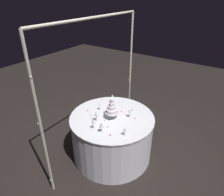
% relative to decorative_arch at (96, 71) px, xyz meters
% --- Properties ---
extents(ground_plane, '(12.00, 12.00, 0.00)m').
position_rel_decorative_arch_xyz_m(ground_plane, '(-0.00, -0.30, -1.51)').
color(ground_plane, black).
extents(decorative_arch, '(2.24, 0.06, 2.30)m').
position_rel_decorative_arch_xyz_m(decorative_arch, '(0.00, 0.00, 0.00)').
color(decorative_arch, '#B7B29E').
rests_on(decorative_arch, ground).
extents(main_table, '(1.37, 1.37, 0.80)m').
position_rel_decorative_arch_xyz_m(main_table, '(-0.00, -0.30, -1.11)').
color(main_table, white).
rests_on(main_table, ground).
extents(tiered_cake, '(0.22, 0.22, 0.35)m').
position_rel_decorative_arch_xyz_m(tiered_cake, '(-0.03, -0.32, -0.54)').
color(tiered_cake, silver).
rests_on(tiered_cake, main_table).
extents(wine_glass_0, '(0.07, 0.07, 0.17)m').
position_rel_decorative_arch_xyz_m(wine_glass_0, '(-0.23, -0.17, -0.58)').
color(wine_glass_0, silver).
rests_on(wine_glass_0, main_table).
extents(wine_glass_1, '(0.06, 0.06, 0.13)m').
position_rel_decorative_arch_xyz_m(wine_glass_1, '(-0.29, -0.72, -0.62)').
color(wine_glass_1, silver).
rests_on(wine_glass_1, main_table).
extents(wine_glass_2, '(0.06, 0.06, 0.17)m').
position_rel_decorative_arch_xyz_m(wine_glass_2, '(-0.42, -0.26, -0.59)').
color(wine_glass_2, silver).
rests_on(wine_glass_2, main_table).
extents(wine_glass_3, '(0.06, 0.06, 0.14)m').
position_rel_decorative_arch_xyz_m(wine_glass_3, '(0.06, -0.01, -0.62)').
color(wine_glass_3, silver).
rests_on(wine_glass_3, main_table).
extents(wine_glass_4, '(0.07, 0.07, 0.17)m').
position_rel_decorative_arch_xyz_m(wine_glass_4, '(-0.42, -0.41, -0.59)').
color(wine_glass_4, silver).
rests_on(wine_glass_4, main_table).
extents(wine_glass_5, '(0.06, 0.06, 0.14)m').
position_rel_decorative_arch_xyz_m(wine_glass_5, '(0.15, -0.55, -0.60)').
color(wine_glass_5, silver).
rests_on(wine_glass_5, main_table).
extents(wine_glass_6, '(0.06, 0.06, 0.16)m').
position_rel_decorative_arch_xyz_m(wine_glass_6, '(0.40, -0.04, -0.60)').
color(wine_glass_6, silver).
rests_on(wine_glass_6, main_table).
extents(cake_knife, '(0.21, 0.23, 0.01)m').
position_rel_decorative_arch_xyz_m(cake_knife, '(-0.16, -0.00, -0.71)').
color(cake_knife, silver).
rests_on(cake_knife, main_table).
extents(rose_petal_0, '(0.03, 0.04, 0.00)m').
position_rel_decorative_arch_xyz_m(rose_petal_0, '(0.05, -0.16, -0.71)').
color(rose_petal_0, '#E02D47').
rests_on(rose_petal_0, main_table).
extents(rose_petal_1, '(0.05, 0.04, 0.00)m').
position_rel_decorative_arch_xyz_m(rose_petal_1, '(0.11, -0.30, -0.71)').
color(rose_petal_1, '#E02D47').
rests_on(rose_petal_1, main_table).
extents(rose_petal_2, '(0.04, 0.03, 0.00)m').
position_rel_decorative_arch_xyz_m(rose_petal_2, '(0.13, -0.34, -0.71)').
color(rose_petal_2, '#E02D47').
rests_on(rose_petal_2, main_table).
extents(rose_petal_3, '(0.03, 0.03, 0.00)m').
position_rel_decorative_arch_xyz_m(rose_petal_3, '(-0.15, -0.27, -0.71)').
color(rose_petal_3, '#E02D47').
rests_on(rose_petal_3, main_table).
extents(rose_petal_4, '(0.04, 0.03, 0.00)m').
position_rel_decorative_arch_xyz_m(rose_petal_4, '(0.36, -0.47, -0.71)').
color(rose_petal_4, '#E02D47').
rests_on(rose_petal_4, main_table).
extents(rose_petal_5, '(0.03, 0.02, 0.00)m').
position_rel_decorative_arch_xyz_m(rose_petal_5, '(0.20, -0.43, -0.71)').
color(rose_petal_5, '#E02D47').
rests_on(rose_petal_5, main_table).
extents(rose_petal_6, '(0.04, 0.03, 0.00)m').
position_rel_decorative_arch_xyz_m(rose_petal_6, '(-0.27, -0.41, -0.71)').
color(rose_petal_6, '#E02D47').
rests_on(rose_petal_6, main_table).
extents(rose_petal_7, '(0.03, 0.03, 0.00)m').
position_rel_decorative_arch_xyz_m(rose_petal_7, '(-0.27, -0.28, -0.71)').
color(rose_petal_7, '#E02D47').
rests_on(rose_petal_7, main_table).
extents(rose_petal_8, '(0.03, 0.03, 0.00)m').
position_rel_decorative_arch_xyz_m(rose_petal_8, '(0.10, -0.11, -0.71)').
color(rose_petal_8, '#E02D47').
rests_on(rose_petal_8, main_table).
extents(rose_petal_9, '(0.04, 0.04, 0.00)m').
position_rel_decorative_arch_xyz_m(rose_petal_9, '(-0.09, 0.15, -0.71)').
color(rose_petal_9, '#E02D47').
rests_on(rose_petal_9, main_table).
extents(rose_petal_10, '(0.03, 0.02, 0.00)m').
position_rel_decorative_arch_xyz_m(rose_petal_10, '(0.12, -0.25, -0.71)').
color(rose_petal_10, '#E02D47').
rests_on(rose_petal_10, main_table).
extents(rose_petal_11, '(0.03, 0.04, 0.00)m').
position_rel_decorative_arch_xyz_m(rose_petal_11, '(-0.14, -0.10, -0.71)').
color(rose_petal_11, '#E02D47').
rests_on(rose_petal_11, main_table).
extents(rose_petal_12, '(0.04, 0.03, 0.00)m').
position_rel_decorative_arch_xyz_m(rose_petal_12, '(0.22, -0.35, -0.71)').
color(rose_petal_12, '#E02D47').
rests_on(rose_petal_12, main_table).
extents(rose_petal_13, '(0.03, 0.04, 0.00)m').
position_rel_decorative_arch_xyz_m(rose_petal_13, '(-0.40, -0.55, -0.71)').
color(rose_petal_13, '#E02D47').
rests_on(rose_petal_13, main_table).
extents(rose_petal_14, '(0.05, 0.05, 0.00)m').
position_rel_decorative_arch_xyz_m(rose_petal_14, '(0.16, -0.63, -0.71)').
color(rose_petal_14, '#E02D47').
rests_on(rose_petal_14, main_table).
extents(rose_petal_15, '(0.03, 0.04, 0.00)m').
position_rel_decorative_arch_xyz_m(rose_petal_15, '(0.38, 0.18, -0.71)').
color(rose_petal_15, '#E02D47').
rests_on(rose_petal_15, main_table).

